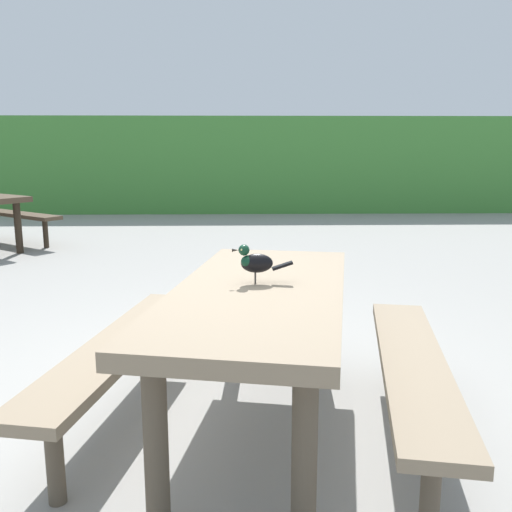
% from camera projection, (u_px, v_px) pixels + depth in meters
% --- Properties ---
extents(ground_plane, '(60.00, 60.00, 0.00)m').
position_uv_depth(ground_plane, '(190.00, 410.00, 2.94)').
color(ground_plane, gray).
extents(hedge_wall, '(28.00, 1.64, 1.96)m').
position_uv_depth(hedge_wall, '(228.00, 164.00, 11.97)').
color(hedge_wall, '#428438').
rests_on(hedge_wall, ground).
extents(picnic_table_foreground, '(1.97, 2.00, 0.74)m').
position_uv_depth(picnic_table_foreground, '(259.00, 325.00, 2.59)').
color(picnic_table_foreground, '#84725B').
rests_on(picnic_table_foreground, ground).
extents(bird_grackle, '(0.29, 0.08, 0.18)m').
position_uv_depth(bird_grackle, '(255.00, 262.00, 2.59)').
color(bird_grackle, black).
rests_on(bird_grackle, picnic_table_foreground).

